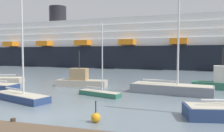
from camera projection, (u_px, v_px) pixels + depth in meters
ground_plane at (49, 116)px, 13.61m from camera, size 600.00×600.00×0.00m
sailboat_0 at (20, 95)px, 18.07m from camera, size 5.86×3.32×9.02m
sailboat_2 at (171, 87)px, 21.07m from camera, size 7.68×3.44×13.02m
sailboat_6 at (100, 92)px, 19.95m from camera, size 4.17×2.19×6.39m
fishing_boat_0 at (81, 80)px, 25.63m from camera, size 5.82×2.06×4.06m
fishing_boat_2 at (220, 82)px, 23.57m from camera, size 5.55×2.33×4.36m
channel_buoy_1 at (96, 117)px, 12.39m from camera, size 0.53×0.53×1.19m
cruise_ship at (114, 46)px, 61.23m from camera, size 99.22×20.99×17.43m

